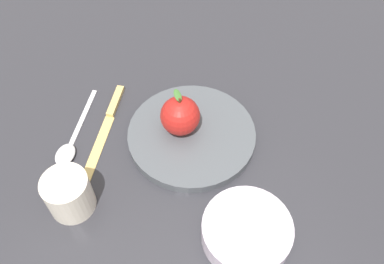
% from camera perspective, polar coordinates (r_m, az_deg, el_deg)
% --- Properties ---
extents(ground_plane, '(2.40, 2.40, 0.00)m').
position_cam_1_polar(ground_plane, '(0.74, -2.07, -1.40)').
color(ground_plane, '#2D2D33').
extents(dinner_plate, '(0.23, 0.23, 0.02)m').
position_cam_1_polar(dinner_plate, '(0.74, -0.00, -0.45)').
color(dinner_plate, '#4C5156').
rests_on(dinner_plate, ground_plane).
extents(apple, '(0.07, 0.07, 0.08)m').
position_cam_1_polar(apple, '(0.71, -1.68, 2.30)').
color(apple, '#B21E19').
rests_on(apple, dinner_plate).
extents(side_bowl, '(0.14, 0.14, 0.04)m').
position_cam_1_polar(side_bowl, '(0.64, 7.73, -13.60)').
color(side_bowl, silver).
rests_on(side_bowl, ground_plane).
extents(cup, '(0.07, 0.07, 0.07)m').
position_cam_1_polar(cup, '(0.67, -17.07, -8.20)').
color(cup, silver).
rests_on(cup, ground_plane).
extents(knife, '(0.20, 0.12, 0.01)m').
position_cam_1_polar(knife, '(0.78, -11.79, 1.46)').
color(knife, '#D8B766').
rests_on(knife, ground_plane).
extents(spoon, '(0.17, 0.11, 0.01)m').
position_cam_1_polar(spoon, '(0.77, -16.85, -1.74)').
color(spoon, silver).
rests_on(spoon, ground_plane).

